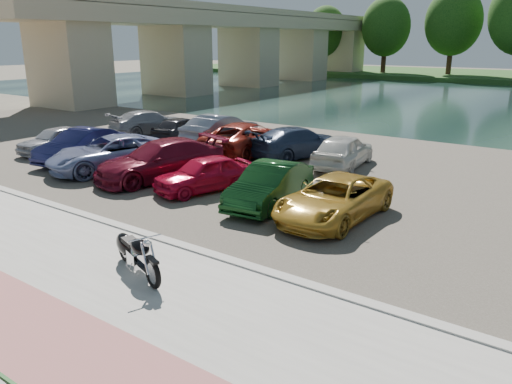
# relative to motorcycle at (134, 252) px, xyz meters

# --- Properties ---
(ground) EXTENTS (200.00, 200.00, 0.00)m
(ground) POSITION_rel_motorcycle_xyz_m (0.58, -0.33, -0.56)
(ground) COLOR #595447
(ground) RESTS_ON ground
(promenade) EXTENTS (60.00, 6.00, 0.10)m
(promenade) POSITION_rel_motorcycle_xyz_m (0.58, -1.33, -0.51)
(promenade) COLOR #9D9A94
(promenade) RESTS_ON ground
(pink_path) EXTENTS (60.00, 2.00, 0.01)m
(pink_path) POSITION_rel_motorcycle_xyz_m (0.58, -2.83, -0.46)
(pink_path) COLOR #A65F5E
(pink_path) RESTS_ON promenade
(kerb) EXTENTS (60.00, 0.30, 0.14)m
(kerb) POSITION_rel_motorcycle_xyz_m (0.58, 1.67, -0.49)
(kerb) COLOR #9D9A94
(kerb) RESTS_ON ground
(parking_lot) EXTENTS (60.00, 18.00, 0.04)m
(parking_lot) POSITION_rel_motorcycle_xyz_m (0.58, 10.67, -0.54)
(parking_lot) COLOR #464239
(parking_lot) RESTS_ON ground
(river) EXTENTS (120.00, 40.00, 0.00)m
(river) POSITION_rel_motorcycle_xyz_m (0.58, 39.67, -0.56)
(river) COLOR #192E2D
(river) RESTS_ON ground
(bridge) EXTENTS (7.00, 56.00, 8.55)m
(bridge) POSITION_rel_motorcycle_xyz_m (-27.42, 40.70, 4.96)
(bridge) COLOR tan
(bridge) RESTS_ON ground
(motorcycle) EXTENTS (2.25, 1.07, 1.05)m
(motorcycle) POSITION_rel_motorcycle_xyz_m (0.00, 0.00, 0.00)
(motorcycle) COLOR black
(motorcycle) RESTS_ON promenade
(car_0) EXTENTS (1.53, 3.67, 1.24)m
(car_0) POSITION_rel_motorcycle_xyz_m (-12.89, 6.53, 0.10)
(car_0) COLOR #9FA2AB
(car_0) RESTS_ON parking_lot
(car_1) EXTENTS (2.16, 4.48, 1.42)m
(car_1) POSITION_rel_motorcycle_xyz_m (-10.36, 6.11, 0.19)
(car_1) COLOR #141640
(car_1) RESTS_ON parking_lot
(car_2) EXTENTS (3.93, 5.59, 1.42)m
(car_2) POSITION_rel_motorcycle_xyz_m (-8.02, 5.86, 0.19)
(car_2) COLOR #7985B0
(car_2) RESTS_ON parking_lot
(car_3) EXTENTS (3.49, 5.51, 1.49)m
(car_3) POSITION_rel_motorcycle_xyz_m (-5.39, 6.08, 0.22)
(car_3) COLOR maroon
(car_3) RESTS_ON parking_lot
(car_4) EXTENTS (2.50, 3.92, 1.24)m
(car_4) POSITION_rel_motorcycle_xyz_m (-3.03, 5.87, 0.10)
(car_4) COLOR #B80C2E
(car_4) RESTS_ON parking_lot
(car_5) EXTENTS (1.93, 4.20, 1.33)m
(car_5) POSITION_rel_motorcycle_xyz_m (-0.25, 5.89, 0.15)
(car_5) COLOR #0F3714
(car_5) RESTS_ON parking_lot
(car_6) EXTENTS (2.21, 4.58, 1.26)m
(car_6) POSITION_rel_motorcycle_xyz_m (2.03, 5.91, 0.11)
(car_6) COLOR #B88C2A
(car_6) RESTS_ON parking_lot
(car_7) EXTENTS (2.98, 4.92, 1.33)m
(car_7) POSITION_rel_motorcycle_xyz_m (-12.97, 12.55, 0.15)
(car_7) COLOR gray
(car_7) RESTS_ON parking_lot
(car_8) EXTENTS (1.99, 3.90, 1.27)m
(car_8) POSITION_rel_motorcycle_xyz_m (-10.27, 12.27, 0.11)
(car_8) COLOR black
(car_8) RESTS_ON parking_lot
(car_9) EXTENTS (1.63, 4.63, 1.52)m
(car_9) POSITION_rel_motorcycle_xyz_m (-7.82, 12.62, 0.24)
(car_9) COLOR slate
(car_9) RESTS_ON parking_lot
(car_10) EXTENTS (2.85, 5.43, 1.46)m
(car_10) POSITION_rel_motorcycle_xyz_m (-5.54, 11.72, 0.21)
(car_10) COLOR maroon
(car_10) RESTS_ON parking_lot
(car_11) EXTENTS (3.41, 5.15, 1.39)m
(car_11) POSITION_rel_motorcycle_xyz_m (-3.09, 12.38, 0.17)
(car_11) COLOR #28344E
(car_11) RESTS_ON parking_lot
(car_12) EXTENTS (2.17, 4.31, 1.41)m
(car_12) POSITION_rel_motorcycle_xyz_m (-0.59, 11.88, 0.18)
(car_12) COLOR silver
(car_12) RESTS_ON parking_lot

